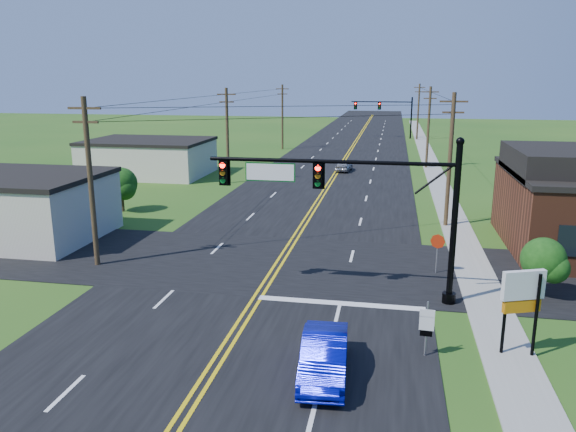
% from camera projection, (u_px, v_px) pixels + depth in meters
% --- Properties ---
extents(ground, '(260.00, 260.00, 0.00)m').
position_uv_depth(ground, '(205.00, 374.00, 19.27)').
color(ground, '#234F16').
rests_on(ground, ground).
extents(road_main, '(16.00, 220.00, 0.04)m').
position_uv_depth(road_main, '(341.00, 163.00, 66.97)').
color(road_main, black).
rests_on(road_main, ground).
extents(road_cross, '(70.00, 10.00, 0.04)m').
position_uv_depth(road_cross, '(276.00, 263.00, 30.71)').
color(road_cross, black).
rests_on(road_cross, ground).
extents(sidewalk, '(2.00, 160.00, 0.08)m').
position_uv_depth(sidewalk, '(437.00, 180.00, 55.55)').
color(sidewalk, gray).
rests_on(sidewalk, ground).
extents(signal_mast_main, '(11.30, 0.60, 7.48)m').
position_uv_depth(signal_mast_main, '(352.00, 197.00, 24.99)').
color(signal_mast_main, black).
rests_on(signal_mast_main, ground).
extents(signal_mast_far, '(10.98, 0.60, 7.48)m').
position_uv_depth(signal_mast_far, '(385.00, 111.00, 93.72)').
color(signal_mast_far, black).
rests_on(signal_mast_far, ground).
extents(cream_bldg_near, '(10.20, 8.20, 4.10)m').
position_uv_depth(cream_bldg_near, '(17.00, 206.00, 35.17)').
color(cream_bldg_near, beige).
rests_on(cream_bldg_near, ground).
extents(cream_bldg_far, '(12.20, 9.20, 3.70)m').
position_uv_depth(cream_bldg_far, '(149.00, 157.00, 58.48)').
color(cream_bldg_far, beige).
rests_on(cream_bldg_far, ground).
extents(utility_pole_left_a, '(1.80, 0.28, 9.00)m').
position_uv_depth(utility_pole_left_a, '(90.00, 180.00, 29.38)').
color(utility_pole_left_a, '#3A2B1A').
rests_on(utility_pole_left_a, ground).
extents(utility_pole_left_b, '(1.80, 0.28, 9.00)m').
position_uv_depth(utility_pole_left_b, '(227.00, 134.00, 53.23)').
color(utility_pole_left_b, '#3A2B1A').
rests_on(utility_pole_left_b, ground).
extents(utility_pole_left_c, '(1.80, 0.28, 9.00)m').
position_uv_depth(utility_pole_left_c, '(282.00, 116.00, 79.00)').
color(utility_pole_left_c, '#3A2B1A').
rests_on(utility_pole_left_c, ground).
extents(utility_pole_right_a, '(1.80, 0.28, 9.00)m').
position_uv_depth(utility_pole_right_a, '(450.00, 158.00, 37.38)').
color(utility_pole_right_a, '#3A2B1A').
rests_on(utility_pole_right_a, ground).
extents(utility_pole_right_b, '(1.80, 0.28, 9.00)m').
position_uv_depth(utility_pole_right_b, '(428.00, 126.00, 62.19)').
color(utility_pole_right_b, '#3A2B1A').
rests_on(utility_pole_right_b, ground).
extents(utility_pole_right_c, '(1.80, 0.28, 9.00)m').
position_uv_depth(utility_pole_right_c, '(418.00, 111.00, 90.82)').
color(utility_pole_right_c, '#3A2B1A').
rests_on(utility_pole_right_c, ground).
extents(tree_right_back, '(3.00, 3.00, 4.10)m').
position_uv_depth(tree_right_back, '(531.00, 182.00, 40.59)').
color(tree_right_back, '#3A2B1A').
rests_on(tree_right_back, ground).
extents(shrub_corner, '(2.00, 2.00, 2.86)m').
position_uv_depth(shrub_corner, '(543.00, 259.00, 25.57)').
color(shrub_corner, '#3A2B1A').
rests_on(shrub_corner, ground).
extents(tree_left, '(2.40, 2.40, 3.37)m').
position_uv_depth(tree_left, '(121.00, 183.00, 42.25)').
color(tree_left, '#3A2B1A').
rests_on(tree_left, ground).
extents(blue_car, '(1.81, 4.46, 1.44)m').
position_uv_depth(blue_car, '(324.00, 357.00, 18.97)').
color(blue_car, '#070CA5').
rests_on(blue_car, ground).
extents(distant_car, '(1.80, 3.80, 1.26)m').
position_uv_depth(distant_car, '(344.00, 166.00, 60.88)').
color(distant_car, '#9E9EA3').
rests_on(distant_car, ground).
extents(route_sign, '(0.54, 0.10, 2.14)m').
position_uv_depth(route_sign, '(427.00, 325.00, 20.19)').
color(route_sign, slate).
rests_on(route_sign, ground).
extents(stop_sign, '(0.73, 0.27, 2.13)m').
position_uv_depth(stop_sign, '(437.00, 245.00, 28.81)').
color(stop_sign, slate).
rests_on(stop_sign, ground).
extents(pylon_sign, '(1.57, 0.78, 3.28)m').
position_uv_depth(pylon_sign, '(523.00, 294.00, 19.99)').
color(pylon_sign, black).
rests_on(pylon_sign, ground).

